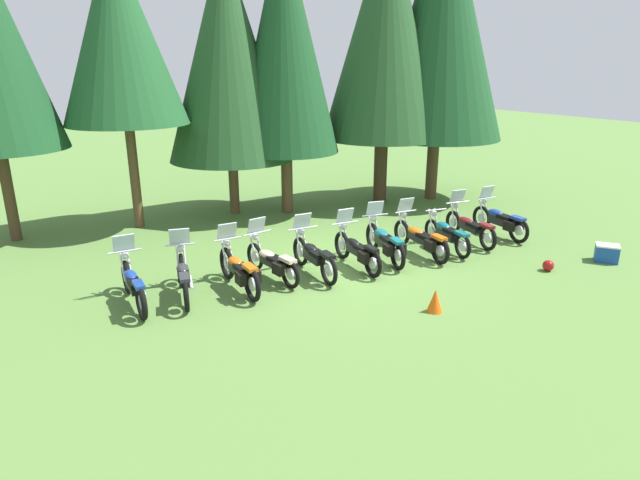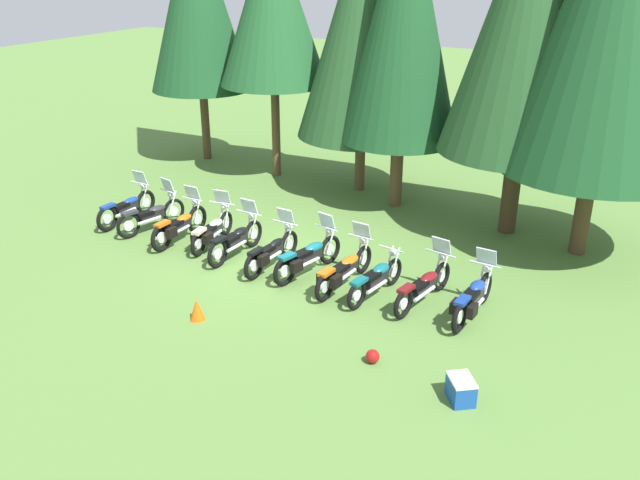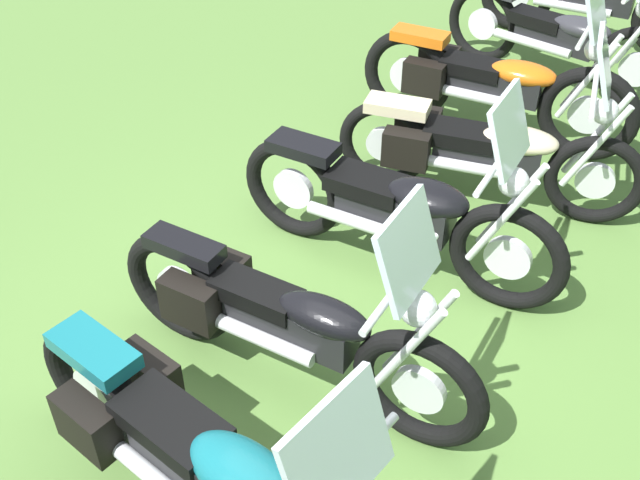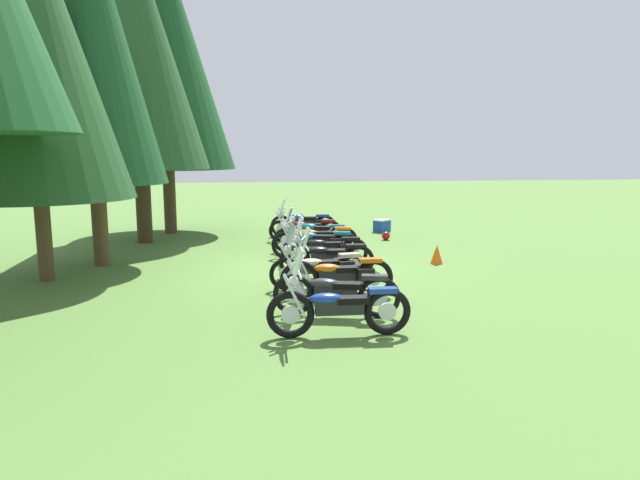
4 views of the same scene
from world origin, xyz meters
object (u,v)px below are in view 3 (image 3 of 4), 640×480
(motorcycle_4, at_px, (399,208))
(motorcycle_5, at_px, (285,320))
(motorcycle_2, at_px, (492,83))
(motorcycle_3, at_px, (483,147))
(motorcycle_1, at_px, (560,35))
(motorcycle_6, at_px, (205,466))

(motorcycle_4, relative_size, motorcycle_5, 1.00)
(motorcycle_2, height_order, motorcycle_4, motorcycle_2)
(motorcycle_3, relative_size, motorcycle_4, 0.98)
(motorcycle_1, xyz_separation_m, motorcycle_5, (4.17, -0.48, -0.01))
(motorcycle_2, bearing_deg, motorcycle_3, -76.69)
(motorcycle_5, distance_m, motorcycle_6, 0.95)
(motorcycle_2, relative_size, motorcycle_3, 1.04)
(motorcycle_1, height_order, motorcycle_5, motorcycle_1)
(motorcycle_1, height_order, motorcycle_3, motorcycle_1)
(motorcycle_1, bearing_deg, motorcycle_4, -81.71)
(motorcycle_2, height_order, motorcycle_3, motorcycle_2)
(motorcycle_3, xyz_separation_m, motorcycle_4, (0.95, -0.24, 0.03))
(motorcycle_1, height_order, motorcycle_4, motorcycle_1)
(motorcycle_5, xyz_separation_m, motorcycle_6, (0.94, 0.13, 0.02))
(motorcycle_6, bearing_deg, motorcycle_4, 102.00)
(motorcycle_3, xyz_separation_m, motorcycle_6, (3.03, -0.29, 0.03))
(motorcycle_1, height_order, motorcycle_6, motorcycle_6)
(motorcycle_2, bearing_deg, motorcycle_1, 77.24)
(motorcycle_1, bearing_deg, motorcycle_6, -79.88)
(motorcycle_5, bearing_deg, motorcycle_4, 85.01)
(motorcycle_1, distance_m, motorcycle_3, 2.08)
(motorcycle_2, xyz_separation_m, motorcycle_3, (0.91, 0.21, -0.03))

